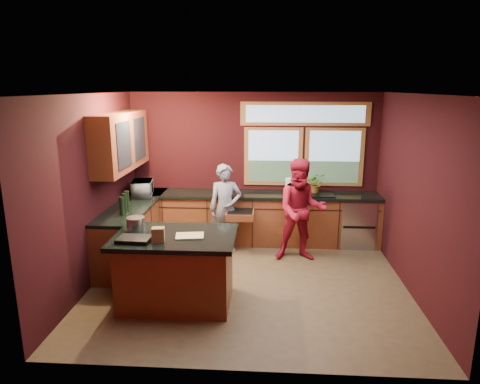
# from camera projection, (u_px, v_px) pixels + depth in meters

# --- Properties ---
(floor) EXTENTS (4.50, 4.50, 0.00)m
(floor) POSITION_uv_depth(u_px,v_px,m) (249.00, 283.00, 6.26)
(floor) COLOR brown
(floor) RESTS_ON ground
(room_shell) EXTENTS (4.52, 4.02, 2.71)m
(room_shell) POSITION_uv_depth(u_px,v_px,m) (209.00, 157.00, 6.18)
(room_shell) COLOR black
(room_shell) RESTS_ON ground
(back_counter) EXTENTS (4.50, 0.64, 0.93)m
(back_counter) POSITION_uv_depth(u_px,v_px,m) (264.00, 218.00, 7.78)
(back_counter) COLOR #5D3116
(back_counter) RESTS_ON floor
(left_counter) EXTENTS (0.64, 2.30, 0.93)m
(left_counter) POSITION_uv_depth(u_px,v_px,m) (134.00, 231.00, 7.09)
(left_counter) COLOR #5D3116
(left_counter) RESTS_ON floor
(island) EXTENTS (1.55, 1.05, 0.95)m
(island) POSITION_uv_depth(u_px,v_px,m) (176.00, 269.00, 5.58)
(island) COLOR #5D3116
(island) RESTS_ON floor
(person_grey) EXTENTS (0.62, 0.47, 1.53)m
(person_grey) POSITION_uv_depth(u_px,v_px,m) (225.00, 209.00, 7.30)
(person_grey) COLOR slate
(person_grey) RESTS_ON floor
(person_red) EXTENTS (0.84, 0.67, 1.69)m
(person_red) POSITION_uv_depth(u_px,v_px,m) (301.00, 210.00, 6.92)
(person_red) COLOR maroon
(person_red) RESTS_ON floor
(microwave) EXTENTS (0.42, 0.55, 0.27)m
(microwave) POSITION_uv_depth(u_px,v_px,m) (142.00, 188.00, 7.44)
(microwave) COLOR #999999
(microwave) RESTS_ON left_counter
(potted_plant) EXTENTS (0.33, 0.29, 0.37)m
(potted_plant) POSITION_uv_depth(u_px,v_px,m) (316.00, 183.00, 7.61)
(potted_plant) COLOR #999999
(potted_plant) RESTS_ON back_counter
(paper_towel) EXTENTS (0.12, 0.12, 0.28)m
(paper_towel) POSITION_uv_depth(u_px,v_px,m) (289.00, 186.00, 7.61)
(paper_towel) COLOR white
(paper_towel) RESTS_ON back_counter
(cutting_board) EXTENTS (0.38, 0.30, 0.02)m
(cutting_board) POSITION_uv_depth(u_px,v_px,m) (190.00, 236.00, 5.40)
(cutting_board) COLOR tan
(cutting_board) RESTS_ON island
(stock_pot) EXTENTS (0.24, 0.24, 0.18)m
(stock_pot) POSITION_uv_depth(u_px,v_px,m) (136.00, 224.00, 5.63)
(stock_pot) COLOR silver
(stock_pot) RESTS_ON island
(paper_bag) EXTENTS (0.17, 0.14, 0.18)m
(paper_bag) POSITION_uv_depth(u_px,v_px,m) (158.00, 235.00, 5.21)
(paper_bag) COLOR brown
(paper_bag) RESTS_ON island
(black_tray) EXTENTS (0.41, 0.30, 0.05)m
(black_tray) POSITION_uv_depth(u_px,v_px,m) (134.00, 239.00, 5.25)
(black_tray) COLOR black
(black_tray) RESTS_ON island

